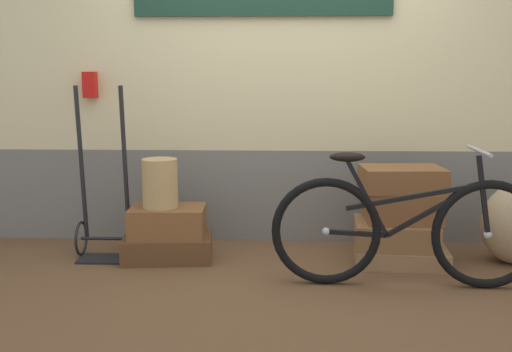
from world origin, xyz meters
TOP-DOWN VIEW (x-y plane):
  - ground at (0.00, 0.00)m, footprint 8.55×5.20m
  - station_building at (0.01, 0.85)m, footprint 6.55×0.74m
  - suitcase_0 at (-0.83, 0.24)m, footprint 0.66×0.44m
  - suitcase_1 at (-0.82, 0.25)m, footprint 0.54×0.37m
  - suitcase_2 at (0.84, 0.21)m, footprint 0.67×0.49m
  - suitcase_3 at (0.80, 0.23)m, footprint 0.60×0.49m
  - suitcase_4 at (0.85, 0.26)m, footprint 0.52×0.40m
  - suitcase_5 at (0.84, 0.25)m, footprint 0.57×0.40m
  - wicker_basket at (-0.87, 0.24)m, footprint 0.25×0.25m
  - luggage_trolley at (-1.30, 0.30)m, footprint 0.40×0.35m
  - bicycle at (0.77, -0.25)m, footprint 1.69×0.46m

SIDE VIEW (x-z plane):
  - ground at x=0.00m, z-range -0.06..0.00m
  - suitcase_2 at x=0.84m, z-range 0.00..0.12m
  - suitcase_0 at x=-0.83m, z-range 0.00..0.17m
  - suitcase_3 at x=0.80m, z-range 0.12..0.30m
  - suitcase_1 at x=-0.82m, z-range 0.17..0.39m
  - luggage_trolley at x=-1.30m, z-range -0.32..0.93m
  - bicycle at x=0.77m, z-range -0.08..0.81m
  - suitcase_4 at x=0.85m, z-range 0.30..0.52m
  - wicker_basket at x=-0.87m, z-range 0.39..0.74m
  - suitcase_5 at x=0.84m, z-range 0.52..0.69m
  - station_building at x=0.01m, z-range 0.00..2.77m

